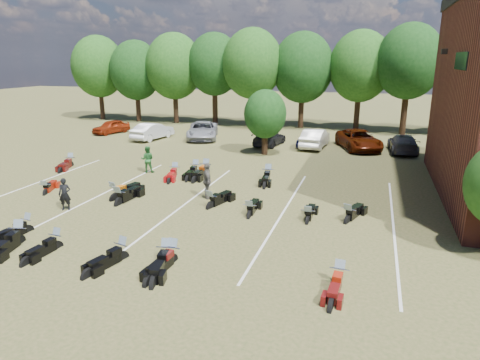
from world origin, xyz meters
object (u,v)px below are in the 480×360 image
at_px(car_4, 312,138).
at_px(motorcycle_3, 57,248).
at_px(motorcycle_0, 28,232).
at_px(person_black, 65,194).
at_px(motorcycle_7, 46,194).
at_px(person_green, 147,159).
at_px(motorcycle_14, 71,166).
at_px(person_grey, 207,181).
at_px(car_0, 111,127).

xyz_separation_m(car_4, motorcycle_3, (-6.63, -23.19, -0.70)).
bearing_deg(car_4, motorcycle_0, -100.16).
xyz_separation_m(person_black, motorcycle_7, (-2.76, 1.76, -0.80)).
xyz_separation_m(person_green, motorcycle_14, (-5.85, -0.15, -0.86)).
height_order(person_black, motorcycle_7, person_black).
height_order(person_grey, motorcycle_7, person_grey).
distance_m(car_0, motorcycle_7, 19.68).
distance_m(person_grey, motorcycle_7, 8.96).
bearing_deg(person_black, motorcycle_7, 125.13).
bearing_deg(motorcycle_0, car_4, 75.20).
relative_size(car_0, motorcycle_3, 1.89).
relative_size(motorcycle_7, motorcycle_14, 0.88).
relative_size(car_0, motorcycle_0, 1.89).
xyz_separation_m(person_black, motorcycle_3, (2.58, -3.80, -0.80)).
height_order(person_green, motorcycle_3, person_green).
bearing_deg(motorcycle_3, person_green, 105.41).
bearing_deg(person_black, car_4, 42.34).
height_order(person_green, person_grey, person_grey).
bearing_deg(person_grey, motorcycle_14, 39.80).
bearing_deg(person_grey, motorcycle_3, 123.57).
xyz_separation_m(car_0, motorcycle_3, (13.11, -23.63, -0.66)).
xyz_separation_m(person_green, motorcycle_0, (-0.03, -10.36, -0.86)).
distance_m(motorcycle_0, motorcycle_7, 5.46).
bearing_deg(person_green, motorcycle_3, 83.83).
height_order(car_4, motorcycle_14, car_4).
bearing_deg(car_0, motorcycle_7, -49.52).
bearing_deg(motorcycle_3, motorcycle_14, 129.98).
bearing_deg(car_4, person_grey, -89.94).
bearing_deg(person_green, car_0, -66.16).
distance_m(car_4, person_grey, 16.03).
height_order(person_grey, motorcycle_0, person_grey).
distance_m(motorcycle_3, motorcycle_7, 7.70).
bearing_deg(motorcycle_14, car_4, 23.24).
height_order(motorcycle_0, motorcycle_7, motorcycle_0).
height_order(car_0, motorcycle_0, car_0).
height_order(person_grey, motorcycle_14, person_grey).
relative_size(motorcycle_3, motorcycle_7, 1.02).
distance_m(person_green, motorcycle_14, 5.91).
bearing_deg(person_grey, motorcycle_7, 70.27).
xyz_separation_m(motorcycle_0, motorcycle_3, (2.33, -1.01, 0.00)).
height_order(person_green, motorcycle_14, person_green).
xyz_separation_m(person_grey, motorcycle_7, (-8.69, -1.94, -0.96)).
relative_size(person_black, person_grey, 0.83).
height_order(person_green, motorcycle_0, person_green).
distance_m(car_0, person_grey, 23.06).
relative_size(car_0, person_grey, 2.01).
bearing_deg(person_green, person_black, 70.29).
bearing_deg(car_4, motorcycle_7, -112.33).
bearing_deg(person_grey, person_green, 23.32).
height_order(person_black, motorcycle_0, person_black).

